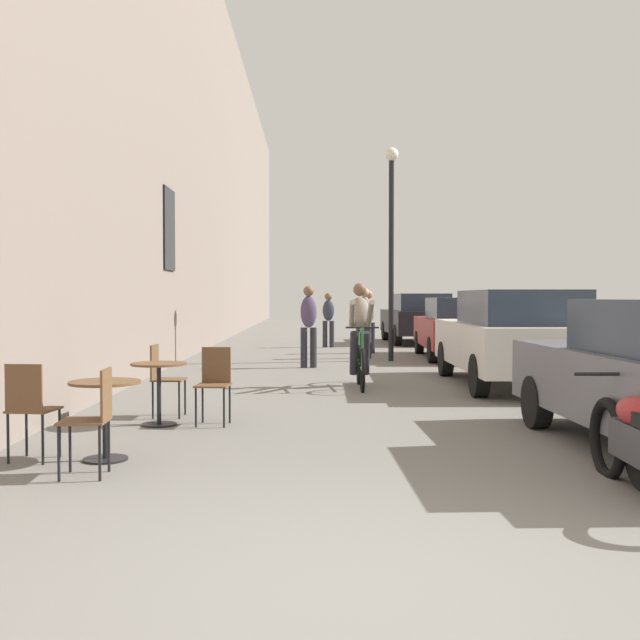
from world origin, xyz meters
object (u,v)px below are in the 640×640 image
at_px(cafe_chair_near_toward_street, 30,405).
at_px(street_lamp, 391,226).
at_px(parked_car_third, 458,327).
at_px(cafe_chair_mid_toward_street, 163,375).
at_px(parked_car_fourth, 418,317).
at_px(pedestrian_mid, 364,319).
at_px(parked_car_second, 513,337).
at_px(pedestrian_near, 309,322).
at_px(cafe_table_near, 105,403).
at_px(cafe_table_mid, 159,380).
at_px(pedestrian_far, 368,318).
at_px(cafe_chair_mid_toward_wall, 214,380).
at_px(cafe_chair_near_toward_wall, 94,414).
at_px(pedestrian_furthest, 328,317).
at_px(cyclist_on_bicycle, 360,338).

height_order(cafe_chair_near_toward_street, street_lamp, street_lamp).
height_order(cafe_chair_near_toward_street, parked_car_third, parked_car_third).
distance_m(cafe_chair_mid_toward_street, parked_car_fourth, 15.44).
distance_m(pedestrian_mid, parked_car_second, 5.96).
xyz_separation_m(pedestrian_near, pedestrian_mid, (1.33, 2.35, -0.01)).
xyz_separation_m(cafe_table_near, cafe_chair_near_toward_street, (-0.65, -0.08, -0.00)).
relative_size(cafe_table_near, cafe_table_mid, 1.00).
bearing_deg(cafe_table_mid, parked_car_third, 60.15).
bearing_deg(pedestrian_mid, parked_car_second, -69.76).
bearing_deg(cafe_table_near, parked_car_fourth, 72.83).
height_order(pedestrian_near, pedestrian_far, pedestrian_near).
bearing_deg(cafe_table_near, cafe_chair_mid_toward_wall, 68.86).
height_order(pedestrian_mid, street_lamp, street_lamp).
xyz_separation_m(cafe_chair_near_toward_wall, parked_car_second, (5.11, 6.11, 0.30)).
bearing_deg(cafe_chair_near_toward_street, parked_car_third, 61.47).
height_order(cafe_chair_near_toward_wall, cafe_chair_mid_toward_wall, same).
height_order(pedestrian_far, pedestrian_furthest, pedestrian_far).
distance_m(cafe_chair_mid_toward_wall, pedestrian_mid, 9.50).
bearing_deg(cafe_chair_mid_toward_wall, pedestrian_far, 76.41).
bearing_deg(pedestrian_far, cafe_chair_mid_toward_wall, -103.59).
bearing_deg(pedestrian_mid, street_lamp, -52.70).
distance_m(cafe_chair_mid_toward_wall, street_lamp, 9.32).
relative_size(cyclist_on_bicycle, parked_car_third, 0.42).
relative_size(cafe_table_near, parked_car_second, 0.16).
height_order(cafe_chair_near_toward_wall, cyclist_on_bicycle, cyclist_on_bicycle).
xyz_separation_m(cafe_table_near, cafe_chair_near_toward_wall, (0.08, -0.61, -0.00)).
bearing_deg(cafe_chair_near_toward_street, cafe_chair_near_toward_wall, -36.30).
distance_m(cafe_chair_mid_toward_wall, pedestrian_near, 6.93).
bearing_deg(street_lamp, cafe_chair_mid_toward_street, -114.79).
bearing_deg(pedestrian_near, parked_car_second, -43.74).
bearing_deg(parked_car_second, cafe_chair_mid_toward_street, -149.31).
xyz_separation_m(pedestrian_near, pedestrian_furthest, (0.55, 6.26, -0.07)).
distance_m(cafe_chair_mid_toward_street, parked_car_second, 6.00).
distance_m(cafe_chair_mid_toward_wall, cyclist_on_bicycle, 4.04).
bearing_deg(parked_car_fourth, cyclist_on_bicycle, -102.64).
bearing_deg(cafe_chair_mid_toward_street, cafe_chair_mid_toward_wall, -37.07).
height_order(parked_car_third, parked_car_fourth, parked_car_fourth).
height_order(cafe_chair_near_toward_wall, cafe_chair_mid_toward_street, same).
bearing_deg(cyclist_on_bicycle, cafe_table_near, -116.01).
bearing_deg(cafe_table_near, cafe_chair_mid_toward_street, 89.25).
relative_size(cafe_chair_near_toward_wall, pedestrian_mid, 0.52).
distance_m(cyclist_on_bicycle, pedestrian_furthest, 9.56).
bearing_deg(parked_car_second, street_lamp, 107.17).
xyz_separation_m(pedestrian_far, street_lamp, (0.35, -2.33, 2.18)).
xyz_separation_m(pedestrian_mid, pedestrian_far, (0.22, 1.59, -0.03)).
xyz_separation_m(pedestrian_far, parked_car_third, (2.03, -1.68, -0.17)).
bearing_deg(street_lamp, cyclist_on_bicycle, -101.85).
bearing_deg(pedestrian_mid, pedestrian_furthest, 101.30).
relative_size(street_lamp, parked_car_third, 1.18).
distance_m(pedestrian_mid, parked_car_third, 2.26).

